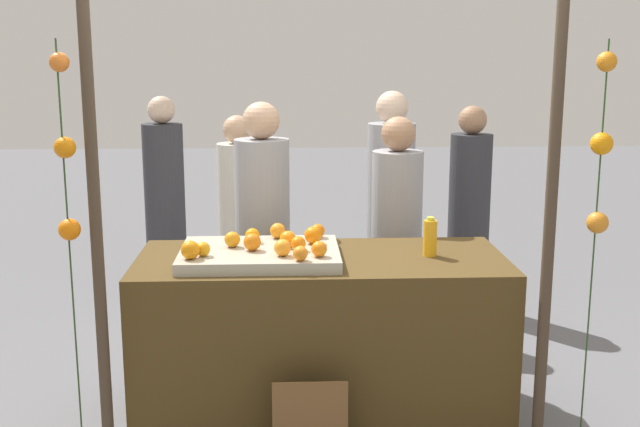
{
  "coord_description": "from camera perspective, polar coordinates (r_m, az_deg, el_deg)",
  "views": [
    {
      "loc": [
        -0.18,
        -3.93,
        1.93
      ],
      "look_at": [
        0.0,
        0.15,
        1.09
      ],
      "focal_mm": 43.97,
      "sensor_mm": 36.0,
      "label": 1
    }
  ],
  "objects": [
    {
      "name": "garland_strand_left",
      "position": [
        3.6,
        -18.03,
        3.4
      ],
      "size": [
        0.1,
        0.1,
        1.99
      ],
      "color": "#2D4C23",
      "rests_on": "ground_plane"
    },
    {
      "name": "orange_4",
      "position": [
        4.22,
        -3.1,
        -1.26
      ],
      "size": [
        0.08,
        0.08,
        0.08
      ],
      "primitive_type": "sphere",
      "color": "orange",
      "rests_on": "orange_tray"
    },
    {
      "name": "vendor_right",
      "position": [
        4.88,
        5.56,
        -2.7
      ],
      "size": [
        0.31,
        0.31,
        1.55
      ],
      "color": "#99999E",
      "rests_on": "ground_plane"
    },
    {
      "name": "juice_bottle",
      "position": [
        4.12,
        8.0,
        -1.74
      ],
      "size": [
        0.07,
        0.07,
        0.21
      ],
      "color": "#F4A71C",
      "rests_on": "stall_counter"
    },
    {
      "name": "crowd_person_2",
      "position": [
        5.73,
        -5.92,
        -0.83
      ],
      "size": [
        0.3,
        0.3,
        1.49
      ],
      "color": "beige",
      "rests_on": "ground_plane"
    },
    {
      "name": "stall_counter",
      "position": [
        4.21,
        0.09,
        -9.02
      ],
      "size": [
        1.92,
        0.82,
        0.89
      ],
      "primitive_type": "cube",
      "color": "#4C3819",
      "rests_on": "ground_plane"
    },
    {
      "name": "crowd_person_0",
      "position": [
        6.37,
        -11.22,
        0.72
      ],
      "size": [
        0.32,
        0.32,
        1.59
      ],
      "color": "#333338",
      "rests_on": "ground_plane"
    },
    {
      "name": "orange_0",
      "position": [
        3.89,
        -8.52,
        -2.58
      ],
      "size": [
        0.07,
        0.07,
        0.07
      ],
      "primitive_type": "sphere",
      "color": "orange",
      "rests_on": "orange_tray"
    },
    {
      "name": "chalkboard_sign",
      "position": [
        3.79,
        -0.72,
        -15.27
      ],
      "size": [
        0.35,
        0.03,
        0.45
      ],
      "color": "brown",
      "rests_on": "ground_plane"
    },
    {
      "name": "orange_12",
      "position": [
        3.85,
        -2.74,
        -2.5
      ],
      "size": [
        0.08,
        0.08,
        0.08
      ],
      "primitive_type": "sphere",
      "color": "orange",
      "rests_on": "orange_tray"
    },
    {
      "name": "crowd_person_3",
      "position": [
        5.98,
        10.78,
        -0.2
      ],
      "size": [
        0.31,
        0.31,
        1.55
      ],
      "color": "#333338",
      "rests_on": "ground_plane"
    },
    {
      "name": "orange_5",
      "position": [
        3.84,
        -0.07,
        -2.6
      ],
      "size": [
        0.08,
        0.08,
        0.08
      ],
      "primitive_type": "sphere",
      "color": "orange",
      "rests_on": "orange_tray"
    },
    {
      "name": "garland_strand_right",
      "position": [
        3.78,
        19.78,
        3.95
      ],
      "size": [
        0.11,
        0.11,
        1.99
      ],
      "color": "#2D4C23",
      "rests_on": "ground_plane"
    },
    {
      "name": "orange_11",
      "position": [
        3.76,
        -1.44,
        -2.92
      ],
      "size": [
        0.07,
        0.07,
        0.07
      ],
      "primitive_type": "sphere",
      "color": "orange",
      "rests_on": "orange_tray"
    },
    {
      "name": "orange_tray",
      "position": [
        4.02,
        -4.4,
        -2.99
      ],
      "size": [
        0.81,
        0.59,
        0.06
      ],
      "primitive_type": "cube",
      "color": "#B2AD99",
      "rests_on": "stall_counter"
    },
    {
      "name": "canopy_post_left",
      "position": [
        3.68,
        -15.95,
        -1.67
      ],
      "size": [
        0.06,
        0.06,
        2.22
      ],
      "primitive_type": "cylinder",
      "color": "#473828",
      "rests_on": "ground_plane"
    },
    {
      "name": "vendor_left",
      "position": [
        4.8,
        -4.16,
        -2.41
      ],
      "size": [
        0.33,
        0.33,
        1.64
      ],
      "color": "#99999E",
      "rests_on": "ground_plane"
    },
    {
      "name": "crowd_person_1",
      "position": [
        5.59,
        5.12,
        -0.26
      ],
      "size": [
        0.33,
        0.33,
        1.67
      ],
      "color": "#99999E",
      "rests_on": "ground_plane"
    },
    {
      "name": "orange_9",
      "position": [
        4.23,
        -0.17,
        -1.27
      ],
      "size": [
        0.08,
        0.08,
        0.08
      ],
      "primitive_type": "sphere",
      "color": "orange",
      "rests_on": "orange_tray"
    },
    {
      "name": "orange_3",
      "position": [
        3.97,
        -4.95,
        -2.09
      ],
      "size": [
        0.09,
        0.09,
        0.09
      ],
      "primitive_type": "sphere",
      "color": "orange",
      "rests_on": "orange_tray"
    },
    {
      "name": "canopy_post_right",
      "position": [
        3.78,
        16.35,
        -1.34
      ],
      "size": [
        0.06,
        0.06,
        2.22
      ],
      "primitive_type": "cylinder",
      "color": "#473828",
      "rests_on": "ground_plane"
    },
    {
      "name": "orange_8",
      "position": [
        3.84,
        -9.43,
        -2.63
      ],
      "size": [
        0.09,
        0.09,
        0.09
      ],
      "primitive_type": "sphere",
      "color": "orange",
      "rests_on": "orange_tray"
    },
    {
      "name": "orange_1",
      "position": [
        4.05,
        -6.41,
        -1.89
      ],
      "size": [
        0.08,
        0.08,
        0.08
      ],
      "primitive_type": "sphere",
      "color": "orange",
      "rests_on": "orange_tray"
    },
    {
      "name": "ground_plane",
      "position": [
        4.39,
        0.09,
        -14.44
      ],
      "size": [
        24.0,
        24.0,
        0.0
      ],
      "primitive_type": "plane",
      "color": "slate"
    },
    {
      "name": "orange_10",
      "position": [
        4.09,
        -0.51,
        -1.59
      ],
      "size": [
        0.09,
        0.09,
        0.09
      ],
      "primitive_type": "sphere",
      "color": "orange",
      "rests_on": "orange_tray"
    },
    {
      "name": "orange_7",
      "position": [
        4.13,
        -4.95,
        -1.61
      ],
      "size": [
        0.08,
        0.08,
        0.08
      ],
      "primitive_type": "sphere",
      "color": "orange",
      "rests_on": "orange_tray"
    },
    {
      "name": "orange_6",
      "position": [
        3.95,
        -1.59,
        -2.2
      ],
      "size": [
        0.08,
        0.08,
        0.08
      ],
      "primitive_type": "sphere",
      "color": "orange",
      "rests_on": "orange_tray"
    },
    {
      "name": "orange_2",
      "position": [
        4.03,
        -2.35,
        -1.87
      ],
      "size": [
        0.08,
        0.08,
        0.08
      ],
      "primitive_type": "sphere",
      "color": "orange",
      "rests_on": "orange_tray"
    }
  ]
}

